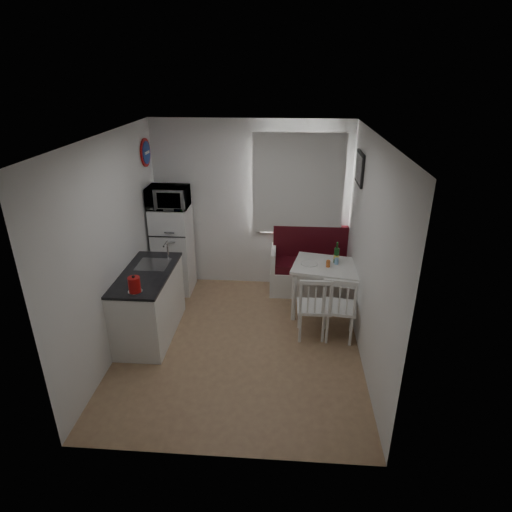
{
  "coord_description": "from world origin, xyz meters",
  "views": [
    {
      "loc": [
        0.54,
        -4.55,
        3.27
      ],
      "look_at": [
        0.16,
        0.5,
        1.02
      ],
      "focal_mm": 30.0,
      "sensor_mm": 36.0,
      "label": 1
    }
  ],
  "objects_px": {
    "kitchen_counter": "(149,303)",
    "bench": "(316,271)",
    "chair_left": "(315,302)",
    "kettle": "(134,285)",
    "fridge": "(173,250)",
    "wine_bottle": "(337,253)",
    "microwave": "(168,197)",
    "chair_right": "(341,302)",
    "dining_table": "(331,271)"
  },
  "relations": [
    {
      "from": "chair_right",
      "to": "fridge",
      "type": "distance_m",
      "value": 2.73
    },
    {
      "from": "bench",
      "to": "microwave",
      "type": "height_order",
      "value": "microwave"
    },
    {
      "from": "kitchen_counter",
      "to": "fridge",
      "type": "height_order",
      "value": "fridge"
    },
    {
      "from": "kitchen_counter",
      "to": "microwave",
      "type": "distance_m",
      "value": 1.61
    },
    {
      "from": "wine_bottle",
      "to": "chair_left",
      "type": "bearing_deg",
      "value": -112.88
    },
    {
      "from": "fridge",
      "to": "wine_bottle",
      "type": "height_order",
      "value": "fridge"
    },
    {
      "from": "kitchen_counter",
      "to": "kettle",
      "type": "relative_size",
      "value": 6.03
    },
    {
      "from": "chair_left",
      "to": "fridge",
      "type": "xyz_separation_m",
      "value": [
        -2.11,
        1.24,
        0.13
      ]
    },
    {
      "from": "kitchen_counter",
      "to": "microwave",
      "type": "height_order",
      "value": "microwave"
    },
    {
      "from": "kitchen_counter",
      "to": "chair_left",
      "type": "distance_m",
      "value": 2.13
    },
    {
      "from": "chair_left",
      "to": "chair_right",
      "type": "bearing_deg",
      "value": -0.9
    },
    {
      "from": "bench",
      "to": "wine_bottle",
      "type": "distance_m",
      "value": 0.85
    },
    {
      "from": "wine_bottle",
      "to": "bench",
      "type": "bearing_deg",
      "value": 110.07
    },
    {
      "from": "chair_right",
      "to": "fridge",
      "type": "height_order",
      "value": "fridge"
    },
    {
      "from": "microwave",
      "to": "kitchen_counter",
      "type": "bearing_deg",
      "value": -90.94
    },
    {
      "from": "fridge",
      "to": "wine_bottle",
      "type": "relative_size",
      "value": 4.52
    },
    {
      "from": "kitchen_counter",
      "to": "wine_bottle",
      "type": "bearing_deg",
      "value": 17.48
    },
    {
      "from": "bench",
      "to": "microwave",
      "type": "relative_size",
      "value": 2.46
    },
    {
      "from": "kitchen_counter",
      "to": "chair_left",
      "type": "height_order",
      "value": "kitchen_counter"
    },
    {
      "from": "chair_left",
      "to": "kitchen_counter",
      "type": "bearing_deg",
      "value": 179.62
    },
    {
      "from": "wine_bottle",
      "to": "dining_table",
      "type": "bearing_deg",
      "value": -125.74
    },
    {
      "from": "dining_table",
      "to": "chair_right",
      "type": "height_order",
      "value": "chair_right"
    },
    {
      "from": "chair_right",
      "to": "wine_bottle",
      "type": "distance_m",
      "value": 0.84
    },
    {
      "from": "kitchen_counter",
      "to": "kettle",
      "type": "distance_m",
      "value": 0.77
    },
    {
      "from": "chair_left",
      "to": "kettle",
      "type": "relative_size",
      "value": 2.21
    },
    {
      "from": "dining_table",
      "to": "microwave",
      "type": "distance_m",
      "value": 2.56
    },
    {
      "from": "kitchen_counter",
      "to": "chair_right",
      "type": "height_order",
      "value": "kitchen_counter"
    },
    {
      "from": "bench",
      "to": "dining_table",
      "type": "bearing_deg",
      "value": -78.29
    },
    {
      "from": "dining_table",
      "to": "kitchen_counter",
      "type": "bearing_deg",
      "value": -152.58
    },
    {
      "from": "chair_right",
      "to": "kitchen_counter",
      "type": "bearing_deg",
      "value": -171.15
    },
    {
      "from": "microwave",
      "to": "fridge",
      "type": "bearing_deg",
      "value": 90.0
    },
    {
      "from": "dining_table",
      "to": "microwave",
      "type": "height_order",
      "value": "microwave"
    },
    {
      "from": "kettle",
      "to": "dining_table",
      "type": "bearing_deg",
      "value": 27.41
    },
    {
      "from": "chair_right",
      "to": "kettle",
      "type": "bearing_deg",
      "value": -158.57
    },
    {
      "from": "kettle",
      "to": "wine_bottle",
      "type": "xyz_separation_m",
      "value": [
        2.4,
        1.31,
        -0.09
      ]
    },
    {
      "from": "fridge",
      "to": "wine_bottle",
      "type": "distance_m",
      "value": 2.49
    },
    {
      "from": "chair_right",
      "to": "kettle",
      "type": "relative_size",
      "value": 2.25
    },
    {
      "from": "kitchen_counter",
      "to": "bench",
      "type": "height_order",
      "value": "kitchen_counter"
    },
    {
      "from": "kettle",
      "to": "wine_bottle",
      "type": "bearing_deg",
      "value": 28.57
    },
    {
      "from": "dining_table",
      "to": "chair_left",
      "type": "bearing_deg",
      "value": -99.01
    },
    {
      "from": "chair_right",
      "to": "kettle",
      "type": "xyz_separation_m",
      "value": [
        -2.4,
        -0.54,
        0.44
      ]
    },
    {
      "from": "kitchen_counter",
      "to": "dining_table",
      "type": "distance_m",
      "value": 2.48
    },
    {
      "from": "chair_left",
      "to": "microwave",
      "type": "distance_m",
      "value": 2.61
    },
    {
      "from": "kitchen_counter",
      "to": "microwave",
      "type": "bearing_deg",
      "value": 89.06
    },
    {
      "from": "dining_table",
      "to": "kettle",
      "type": "distance_m",
      "value": 2.64
    },
    {
      "from": "kettle",
      "to": "wine_bottle",
      "type": "height_order",
      "value": "kettle"
    },
    {
      "from": "kettle",
      "to": "fridge",
      "type": "bearing_deg",
      "value": 90.97
    },
    {
      "from": "bench",
      "to": "fridge",
      "type": "xyz_separation_m",
      "value": [
        -2.22,
        -0.11,
        0.34
      ]
    },
    {
      "from": "dining_table",
      "to": "wine_bottle",
      "type": "xyz_separation_m",
      "value": [
        0.07,
        0.1,
        0.24
      ]
    },
    {
      "from": "fridge",
      "to": "dining_table",
      "type": "bearing_deg",
      "value": -13.66
    }
  ]
}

